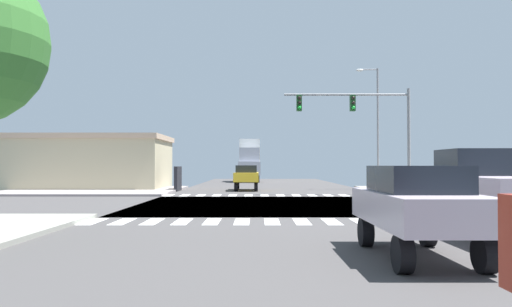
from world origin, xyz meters
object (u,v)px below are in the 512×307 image
object	(u,v)px
street_lamp	(376,118)
traffic_signal_mast	(361,115)
sedan_middle_2	(417,203)
sedan_outer_3	(247,176)
pickup_queued_1	(489,187)
box_truck_farside_1	(250,159)
bank_building	(69,162)

from	to	relation	value
street_lamp	traffic_signal_mast	bearing A→B (deg)	-110.31
sedan_middle_2	sedan_outer_3	world-z (taller)	same
traffic_signal_mast	pickup_queued_1	xyz separation A→B (m)	(-0.36, -18.03, -3.77)
traffic_signal_mast	box_truck_farside_1	size ratio (longest dim) A/B	1.11
sedan_outer_3	bank_building	bearing A→B (deg)	-7.88
traffic_signal_mast	sedan_middle_2	bearing A→B (deg)	-98.93
box_truck_farside_1	sedan_middle_2	world-z (taller)	box_truck_farside_1
traffic_signal_mast	sedan_outer_3	distance (m)	10.16
street_lamp	pickup_queued_1	distance (m)	25.80
sedan_middle_2	sedan_outer_3	xyz separation A→B (m)	(-4.00, 27.15, 0.00)
traffic_signal_mast	box_truck_farside_1	world-z (taller)	traffic_signal_mast
traffic_signal_mast	bank_building	xyz separation A→B (m)	(-21.49, 7.75, -2.94)
street_lamp	pickup_queued_1	bearing A→B (deg)	-96.84
street_lamp	sedan_middle_2	xyz separation A→B (m)	(-6.03, -28.58, -4.44)
pickup_queued_1	sedan_middle_2	world-z (taller)	pickup_queued_1
pickup_queued_1	sedan_outer_3	bearing A→B (deg)	106.37
bank_building	box_truck_farside_1	world-z (taller)	box_truck_farside_1
pickup_queued_1	bank_building	bearing A→B (deg)	129.34
traffic_signal_mast	pickup_queued_1	world-z (taller)	traffic_signal_mast
traffic_signal_mast	bank_building	bearing A→B (deg)	160.17
box_truck_farside_1	traffic_signal_mast	bearing A→B (deg)	106.30
box_truck_farside_1	sedan_outer_3	size ratio (longest dim) A/B	1.67
box_truck_farside_1	pickup_queued_1	xyz separation A→B (m)	(7.00, -43.19, -1.27)
sedan_middle_2	street_lamp	bearing A→B (deg)	78.09
traffic_signal_mast	sedan_middle_2	xyz separation A→B (m)	(-3.36, -21.35, -3.94)
street_lamp	sedan_middle_2	world-z (taller)	street_lamp
street_lamp	bank_building	size ratio (longest dim) A/B	0.56
sedan_outer_3	traffic_signal_mast	bearing A→B (deg)	141.76
street_lamp	bank_building	xyz separation A→B (m)	(-24.17, 0.52, -3.44)
traffic_signal_mast	sedan_outer_3	bearing A→B (deg)	141.76
traffic_signal_mast	street_lamp	size ratio (longest dim) A/B	0.85
traffic_signal_mast	sedan_middle_2	distance (m)	21.97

